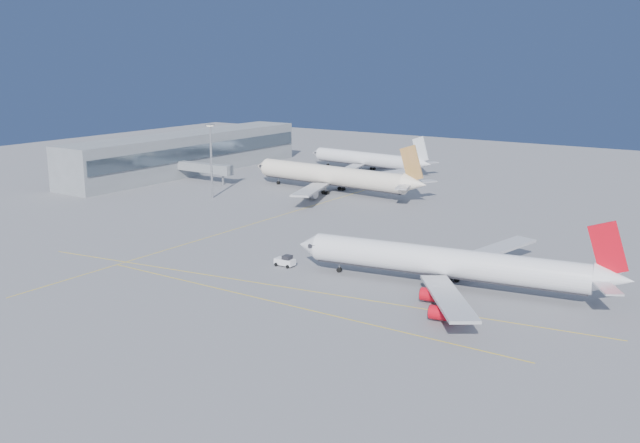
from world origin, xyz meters
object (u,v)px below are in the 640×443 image
(pushback_tug, at_px, (285,261))
(light_mast, at_px, (211,155))
(airliner_third, at_px, (368,159))
(airliner_virgin, at_px, (452,263))
(airliner_etihad, at_px, (335,176))

(pushback_tug, height_order, light_mast, light_mast)
(airliner_third, xyz_separation_m, light_mast, (-13.75, -73.57, 9.07))
(airliner_virgin, relative_size, airliner_etihad, 0.94)
(airliner_etihad, xyz_separation_m, light_mast, (-27.15, -28.85, 8.22))
(light_mast, bearing_deg, airliner_etihad, 46.74)
(airliner_virgin, height_order, airliner_third, airliner_virgin)
(airliner_third, xyz_separation_m, pushback_tug, (49.93, -120.86, -3.48))
(airliner_third, distance_m, light_mast, 75.39)
(airliner_etihad, xyz_separation_m, airliner_third, (-13.40, 44.72, -0.85))
(airliner_etihad, height_order, light_mast, light_mast)
(airliner_virgin, relative_size, pushback_tug, 14.93)
(pushback_tug, bearing_deg, airliner_third, 111.40)
(airliner_virgin, height_order, airliner_etihad, airliner_etihad)
(pushback_tug, distance_m, light_mast, 80.30)
(airliner_etihad, bearing_deg, light_mast, -129.03)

